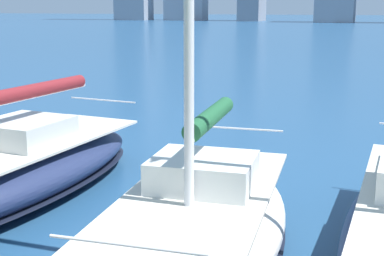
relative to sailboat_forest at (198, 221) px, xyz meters
name	(u,v)px	position (x,y,z in m)	size (l,w,h in m)	color
sailboat_forest	(198,221)	(0.00, 0.00, 0.00)	(3.52, 7.08, 9.72)	white
sailboat_maroon	(13,169)	(4.96, -1.38, 0.02)	(3.43, 8.64, 11.43)	navy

